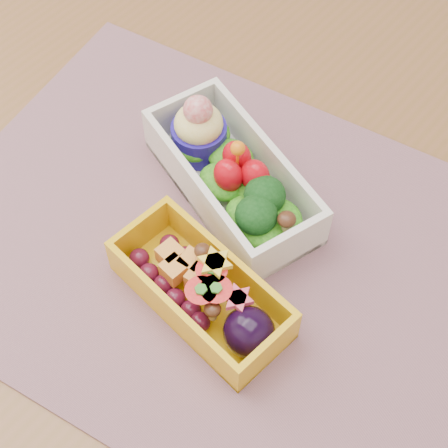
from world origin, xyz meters
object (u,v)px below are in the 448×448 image
Objects in this scene: bento_white at (232,175)px; table at (247,282)px; placemat at (214,246)px; bento_yellow at (204,292)px.

table is at bearing -11.28° from bento_white.
bento_yellow is (0.03, -0.05, 0.02)m from placemat.
table is at bearing 107.91° from bento_yellow.
bento_white reaches higher than placemat.
bento_yellow is at bearing -57.78° from placemat.
bento_white reaches higher than bento_yellow.
bento_white is at bearing 150.82° from table.
table is 0.15m from bento_yellow.
placemat is at bearing -112.29° from table.
bento_white reaches higher than table.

